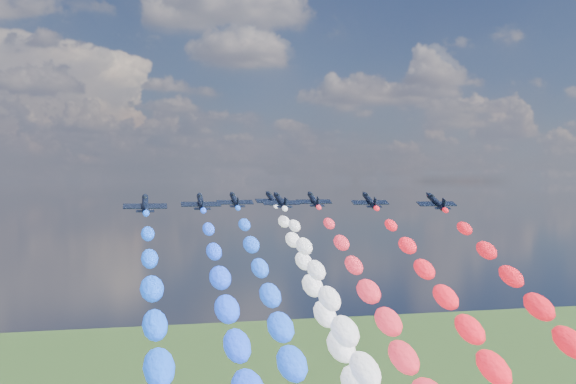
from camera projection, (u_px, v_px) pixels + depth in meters
name	position (u px, v px, depth m)	size (l,w,h in m)	color
jet_0	(145.00, 204.00, 133.83)	(8.16, 10.94, 2.41)	black
jet_1	(201.00, 202.00, 145.74)	(8.16, 10.94, 2.41)	black
jet_2	(235.00, 200.00, 159.20)	(8.16, 10.94, 2.41)	black
jet_3	(280.00, 201.00, 155.89)	(8.16, 10.94, 2.41)	black
jet_4	(272.00, 199.00, 170.65)	(8.16, 10.94, 2.41)	black
trail_4	(348.00, 380.00, 114.31)	(6.19, 114.21, 58.79)	white
jet_5	(313.00, 200.00, 163.54)	(8.16, 10.94, 2.41)	black
jet_6	(370.00, 201.00, 157.43)	(8.16, 10.94, 2.41)	black
jet_7	(436.00, 202.00, 147.81)	(8.16, 10.94, 2.41)	black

